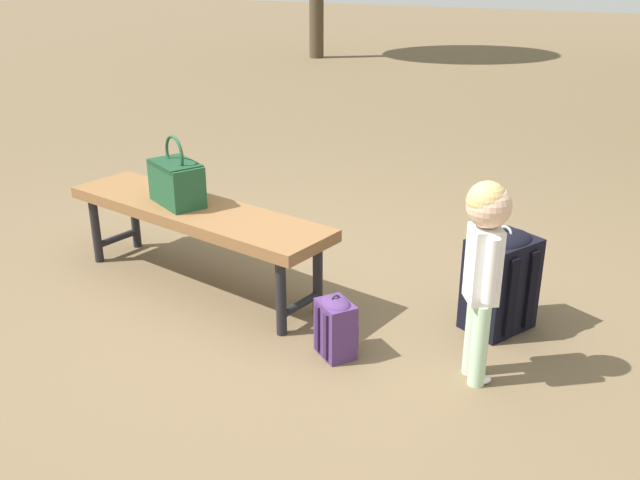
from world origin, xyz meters
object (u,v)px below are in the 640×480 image
object	(u,v)px
backpack_small	(336,325)
child_standing	(484,252)
backpack_large	(501,278)
handbag	(176,181)
park_bench	(196,217)

from	to	relation	value
backpack_small	child_standing	bearing A→B (deg)	7.72
backpack_large	backpack_small	world-z (taller)	backpack_large
handbag	backpack_large	distance (m)	1.71
child_standing	backpack_large	size ratio (longest dim) A/B	1.68
child_standing	backpack_small	world-z (taller)	child_standing
child_standing	backpack_small	distance (m)	0.75
park_bench	handbag	size ratio (longest dim) A/B	4.48
child_standing	backpack_large	world-z (taller)	child_standing
park_bench	child_standing	distance (m)	1.60
backpack_large	park_bench	bearing A→B (deg)	-171.12
child_standing	backpack_large	bearing A→B (deg)	91.73
child_standing	park_bench	bearing A→B (deg)	171.05
handbag	child_standing	world-z (taller)	child_standing
backpack_small	handbag	bearing A→B (deg)	162.70
handbag	child_standing	distance (m)	1.70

